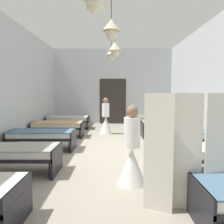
% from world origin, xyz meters
% --- Properties ---
extents(ground_plane, '(6.83, 11.59, 0.10)m').
position_xyz_m(ground_plane, '(0.00, 0.00, -0.05)').
color(ground_plane, '#9E9384').
extents(room_shell, '(6.63, 11.19, 3.99)m').
position_xyz_m(room_shell, '(-0.00, 1.32, 2.00)').
color(room_shell, silver).
rests_on(room_shell, ground).
extents(bed_left_row_1, '(1.90, 0.84, 0.57)m').
position_xyz_m(bed_left_row_1, '(-2.07, -1.90, 0.44)').
color(bed_left_row_1, black).
rests_on(bed_left_row_1, ground).
extents(bed_right_row_1, '(1.90, 0.84, 0.57)m').
position_xyz_m(bed_right_row_1, '(2.07, -1.90, 0.44)').
color(bed_right_row_1, black).
rests_on(bed_right_row_1, ground).
extents(bed_left_row_2, '(1.90, 0.84, 0.57)m').
position_xyz_m(bed_left_row_2, '(-2.07, 0.00, 0.44)').
color(bed_left_row_2, black).
rests_on(bed_left_row_2, ground).
extents(bed_right_row_2, '(1.90, 0.84, 0.57)m').
position_xyz_m(bed_right_row_2, '(2.07, 0.00, 0.44)').
color(bed_right_row_2, black).
rests_on(bed_right_row_2, ground).
extents(bed_left_row_3, '(1.90, 0.84, 0.57)m').
position_xyz_m(bed_left_row_3, '(-2.07, 1.90, 0.44)').
color(bed_left_row_3, black).
rests_on(bed_left_row_3, ground).
extents(bed_right_row_3, '(1.90, 0.84, 0.57)m').
position_xyz_m(bed_right_row_3, '(2.07, 1.90, 0.44)').
color(bed_right_row_3, black).
rests_on(bed_right_row_3, ground).
extents(bed_left_row_4, '(1.90, 0.84, 0.57)m').
position_xyz_m(bed_left_row_4, '(-2.07, 3.80, 0.44)').
color(bed_left_row_4, black).
rests_on(bed_left_row_4, ground).
extents(bed_right_row_4, '(1.90, 0.84, 0.57)m').
position_xyz_m(bed_right_row_4, '(2.07, 3.80, 0.44)').
color(bed_right_row_4, black).
rests_on(bed_right_row_4, ground).
extents(nurse_near_aisle, '(0.52, 0.52, 1.49)m').
position_xyz_m(nurse_near_aisle, '(-0.27, 2.52, 0.53)').
color(nurse_near_aisle, white).
rests_on(nurse_near_aisle, ground).
extents(nurse_mid_aisle, '(0.52, 0.52, 1.49)m').
position_xyz_m(nurse_mid_aisle, '(0.39, -2.45, 0.53)').
color(nurse_mid_aisle, white).
rests_on(nurse_mid_aisle, ground).
extents(patient_seated_primary, '(0.44, 0.44, 0.80)m').
position_xyz_m(patient_seated_primary, '(1.72, 3.86, 0.87)').
color(patient_seated_primary, gray).
rests_on(patient_seated_primary, bed_right_row_4).
extents(patient_seated_secondary, '(0.44, 0.44, 0.80)m').
position_xyz_m(patient_seated_secondary, '(1.72, 0.08, 0.87)').
color(patient_seated_secondary, gray).
rests_on(patient_seated_secondary, bed_right_row_2).
extents(privacy_screen, '(1.25, 0.18, 1.70)m').
position_xyz_m(privacy_screen, '(1.12, -3.36, 0.85)').
color(privacy_screen, silver).
rests_on(privacy_screen, ground).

